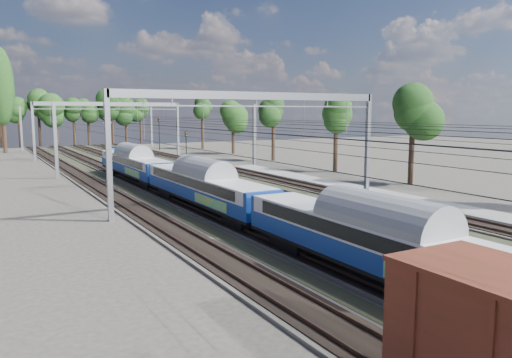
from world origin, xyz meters
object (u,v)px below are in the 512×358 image
signal_near (186,147)px  signal_far (159,130)px  worker (143,152)px  emu_train (206,181)px

signal_near → signal_far: signal_far is taller
worker → signal_far: signal_far is taller
emu_train → signal_far: 62.94m
worker → signal_far: (8.08, 16.04, 3.01)m
emu_train → worker: (8.72, 44.59, -1.34)m
signal_near → signal_far: 40.08m
emu_train → signal_far: size_ratio=9.04×
worker → signal_near: (-1.64, -22.83, 2.29)m
worker → signal_far: 18.21m
emu_train → signal_near: (7.07, 21.76, 0.94)m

